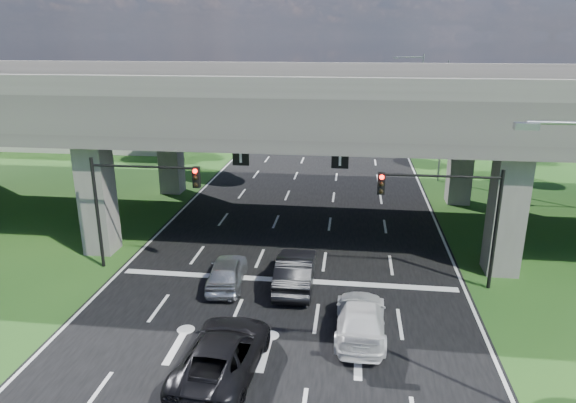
% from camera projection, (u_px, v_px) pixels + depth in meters
% --- Properties ---
extents(ground, '(160.00, 160.00, 0.00)m').
position_uv_depth(ground, '(276.00, 316.00, 22.71)').
color(ground, '#194114').
rests_on(ground, ground).
extents(road, '(18.00, 120.00, 0.03)m').
position_uv_depth(road, '(299.00, 234.00, 32.15)').
color(road, black).
rests_on(road, ground).
extents(overpass, '(80.00, 15.00, 10.00)m').
position_uv_depth(overpass, '(304.00, 103.00, 31.62)').
color(overpass, '#3E3B38').
rests_on(overpass, ground).
extents(warehouse, '(20.00, 10.00, 4.00)m').
position_uv_depth(warehouse, '(95.00, 127.00, 58.27)').
color(warehouse, '#9E9E99').
rests_on(warehouse, ground).
extents(signal_right, '(5.76, 0.54, 6.00)m').
position_uv_depth(signal_right, '(451.00, 206.00, 24.22)').
color(signal_right, black).
rests_on(signal_right, ground).
extents(signal_left, '(5.76, 0.54, 6.00)m').
position_uv_depth(signal_left, '(135.00, 194.00, 26.09)').
color(signal_left, black).
rests_on(signal_left, ground).
extents(streetlight_far, '(3.38, 0.25, 10.00)m').
position_uv_depth(streetlight_far, '(439.00, 112.00, 42.38)').
color(streetlight_far, gray).
rests_on(streetlight_far, ground).
extents(streetlight_beyond, '(3.38, 0.25, 10.00)m').
position_uv_depth(streetlight_beyond, '(417.00, 93.00, 57.49)').
color(streetlight_beyond, gray).
rests_on(streetlight_beyond, ground).
extents(tree_left_near, '(4.50, 4.50, 7.80)m').
position_uv_depth(tree_left_near, '(168.00, 116.00, 47.47)').
color(tree_left_near, black).
rests_on(tree_left_near, ground).
extents(tree_left_mid, '(3.91, 3.90, 6.76)m').
position_uv_depth(tree_left_mid, '(167.00, 111.00, 55.58)').
color(tree_left_mid, black).
rests_on(tree_left_mid, ground).
extents(tree_left_far, '(4.80, 4.80, 8.32)m').
position_uv_depth(tree_left_far, '(221.00, 94.00, 62.36)').
color(tree_left_far, black).
rests_on(tree_left_far, ground).
extents(tree_right_near, '(4.20, 4.20, 7.28)m').
position_uv_depth(tree_right_near, '(464.00, 122.00, 46.22)').
color(tree_right_near, black).
rests_on(tree_right_near, ground).
extents(tree_right_mid, '(3.91, 3.90, 6.76)m').
position_uv_depth(tree_right_mid, '(478.00, 113.00, 53.52)').
color(tree_right_mid, black).
rests_on(tree_right_mid, ground).
extents(tree_right_far, '(4.50, 4.50, 7.80)m').
position_uv_depth(tree_right_far, '(429.00, 98.00, 61.36)').
color(tree_right_far, black).
rests_on(tree_right_far, ground).
extents(car_silver, '(2.09, 4.39, 1.45)m').
position_uv_depth(car_silver, '(227.00, 272.00, 25.29)').
color(car_silver, '#B4B7BC').
rests_on(car_silver, road).
extents(car_dark, '(1.88, 5.10, 1.67)m').
position_uv_depth(car_dark, '(295.00, 271.00, 25.15)').
color(car_dark, black).
rests_on(car_dark, road).
extents(car_white, '(2.10, 5.04, 1.46)m').
position_uv_depth(car_white, '(361.00, 318.00, 21.09)').
color(car_white, silver).
rests_on(car_white, road).
extents(car_trailing, '(3.01, 5.84, 1.57)m').
position_uv_depth(car_trailing, '(223.00, 354.00, 18.64)').
color(car_trailing, black).
rests_on(car_trailing, road).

